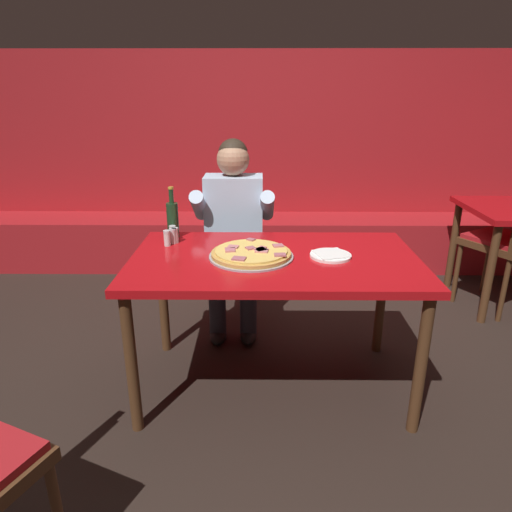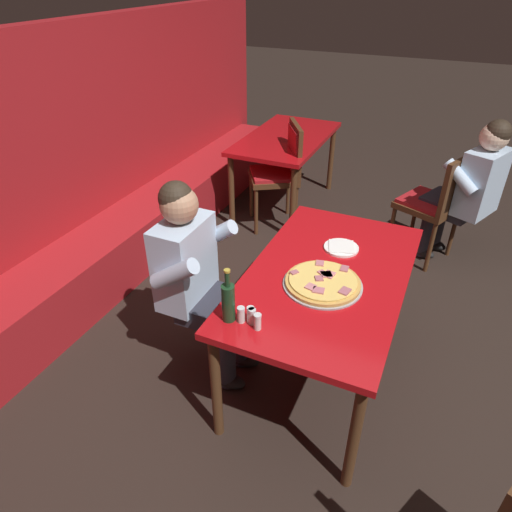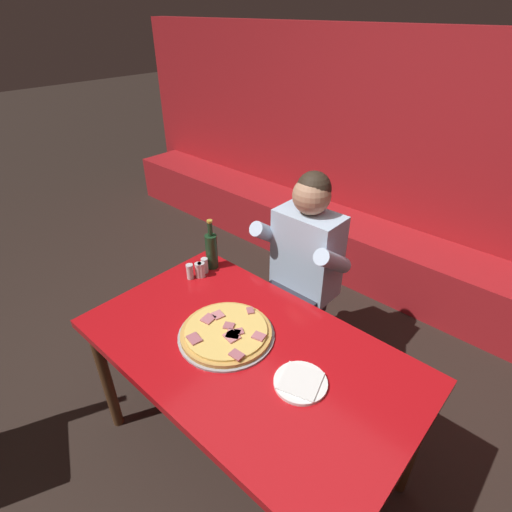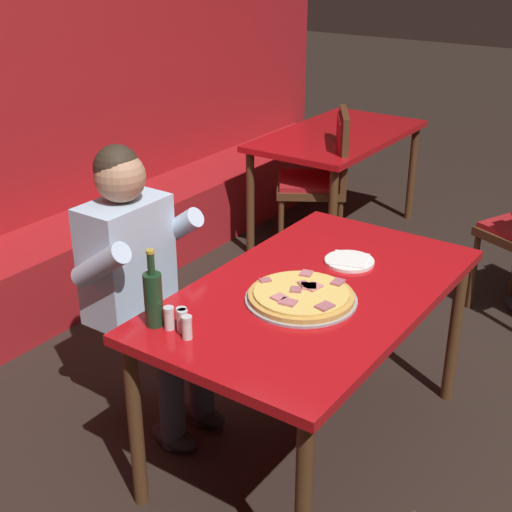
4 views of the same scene
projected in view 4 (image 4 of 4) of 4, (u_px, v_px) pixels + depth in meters
ground_plane at (309, 443)px, 3.12m from camera, size 24.00×24.00×0.00m
booth_bench at (25, 286)px, 3.98m from camera, size 6.46×0.48×0.46m
main_dining_table at (314, 306)px, 2.83m from camera, size 1.46×0.85×0.76m
pizza at (301, 296)px, 2.70m from camera, size 0.43×0.43×0.05m
plate_white_paper at (349, 261)px, 3.01m from camera, size 0.21×0.21×0.02m
beer_bottle at (153, 297)px, 2.49m from camera, size 0.07×0.07×0.29m
shaker_oregano at (169, 319)px, 2.50m from camera, size 0.04×0.04×0.09m
shaker_black_pepper at (183, 322)px, 2.48m from camera, size 0.04×0.04×0.09m
shaker_red_pepper_flakes at (187, 328)px, 2.44m from camera, size 0.04×0.04×0.09m
shaker_parmesan at (182, 320)px, 2.49m from camera, size 0.04×0.04×0.09m
diner_seated_blue_shirt at (143, 280)px, 2.99m from camera, size 0.53×0.53×1.27m
dining_chair_side_aisle at (323, 173)px, 4.67m from camera, size 0.61×0.61×1.00m
background_dining_table at (338, 145)px, 4.98m from camera, size 1.36×0.75×0.76m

